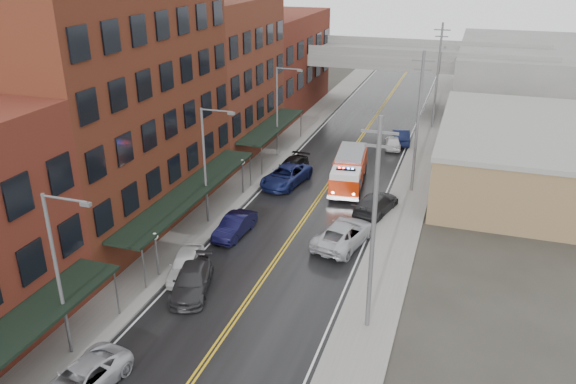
% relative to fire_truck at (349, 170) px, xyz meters
% --- Properties ---
extents(road, '(11.00, 160.00, 0.02)m').
position_rel_fire_truck_xyz_m(road, '(-1.76, -4.56, -1.55)').
color(road, black).
rests_on(road, ground).
extents(sidewalk_left, '(3.00, 160.00, 0.15)m').
position_rel_fire_truck_xyz_m(sidewalk_left, '(-9.06, -4.56, -1.49)').
color(sidewalk_left, slate).
rests_on(sidewalk_left, ground).
extents(sidewalk_right, '(3.00, 160.00, 0.15)m').
position_rel_fire_truck_xyz_m(sidewalk_right, '(5.54, -4.56, -1.49)').
color(sidewalk_right, slate).
rests_on(sidewalk_right, ground).
extents(curb_left, '(0.30, 160.00, 0.15)m').
position_rel_fire_truck_xyz_m(curb_left, '(-7.41, -4.56, -1.49)').
color(curb_left, gray).
rests_on(curb_left, ground).
extents(curb_right, '(0.30, 160.00, 0.15)m').
position_rel_fire_truck_xyz_m(curb_right, '(3.89, -4.56, -1.49)').
color(curb_right, gray).
rests_on(curb_right, ground).
extents(brick_building_b, '(9.00, 20.00, 18.00)m').
position_rel_fire_truck_xyz_m(brick_building_b, '(-15.06, -11.56, 7.44)').
color(brick_building_b, '#602919').
rests_on(brick_building_b, ground).
extents(brick_building_c, '(9.00, 15.00, 15.00)m').
position_rel_fire_truck_xyz_m(brick_building_c, '(-15.06, 5.94, 5.94)').
color(brick_building_c, brown).
rests_on(brick_building_c, ground).
extents(brick_building_far, '(9.00, 20.00, 12.00)m').
position_rel_fire_truck_xyz_m(brick_building_far, '(-15.06, 23.44, 4.44)').
color(brick_building_far, '#5E2B18').
rests_on(brick_building_far, ground).
extents(tan_building, '(14.00, 22.00, 5.00)m').
position_rel_fire_truck_xyz_m(tan_building, '(14.24, 5.44, 0.94)').
color(tan_building, olive).
rests_on(tan_building, ground).
extents(right_far_block, '(18.00, 30.00, 8.00)m').
position_rel_fire_truck_xyz_m(right_far_block, '(16.24, 35.44, 2.44)').
color(right_far_block, slate).
rests_on(right_far_block, ground).
extents(awning_1, '(2.60, 18.00, 3.09)m').
position_rel_fire_truck_xyz_m(awning_1, '(-9.25, -11.56, 1.43)').
color(awning_1, black).
rests_on(awning_1, ground).
extents(awning_2, '(2.60, 13.00, 3.09)m').
position_rel_fire_truck_xyz_m(awning_2, '(-9.25, 5.94, 1.42)').
color(awning_2, black).
rests_on(awning_2, ground).
extents(globe_lamp_1, '(0.44, 0.44, 3.12)m').
position_rel_fire_truck_xyz_m(globe_lamp_1, '(-8.16, -18.56, 0.75)').
color(globe_lamp_1, '#59595B').
rests_on(globe_lamp_1, ground).
extents(globe_lamp_2, '(0.44, 0.44, 3.12)m').
position_rel_fire_truck_xyz_m(globe_lamp_2, '(-8.16, -4.56, 0.75)').
color(globe_lamp_2, '#59595B').
rests_on(globe_lamp_2, ground).
extents(street_lamp_0, '(2.64, 0.22, 9.00)m').
position_rel_fire_truck_xyz_m(street_lamp_0, '(-8.31, -26.56, 3.62)').
color(street_lamp_0, '#59595B').
rests_on(street_lamp_0, ground).
extents(street_lamp_1, '(2.64, 0.22, 9.00)m').
position_rel_fire_truck_xyz_m(street_lamp_1, '(-8.31, -10.56, 3.62)').
color(street_lamp_1, '#59595B').
rests_on(street_lamp_1, ground).
extents(street_lamp_2, '(2.64, 0.22, 9.00)m').
position_rel_fire_truck_xyz_m(street_lamp_2, '(-8.31, 5.44, 3.62)').
color(street_lamp_2, '#59595B').
rests_on(street_lamp_2, ground).
extents(utility_pole_0, '(1.80, 0.24, 12.00)m').
position_rel_fire_truck_xyz_m(utility_pole_0, '(5.44, -19.56, 4.74)').
color(utility_pole_0, '#59595B').
rests_on(utility_pole_0, ground).
extents(utility_pole_1, '(1.80, 0.24, 12.00)m').
position_rel_fire_truck_xyz_m(utility_pole_1, '(5.44, 0.44, 4.74)').
color(utility_pole_1, '#59595B').
rests_on(utility_pole_1, ground).
extents(utility_pole_2, '(1.80, 0.24, 12.00)m').
position_rel_fire_truck_xyz_m(utility_pole_2, '(5.44, 20.44, 4.74)').
color(utility_pole_2, '#59595B').
rests_on(utility_pole_2, ground).
extents(overpass, '(40.00, 10.00, 7.50)m').
position_rel_fire_truck_xyz_m(overpass, '(-1.76, 27.44, 4.42)').
color(overpass, slate).
rests_on(overpass, ground).
extents(fire_truck, '(3.83, 8.13, 2.88)m').
position_rel_fire_truck_xyz_m(fire_truck, '(0.00, 0.00, 0.00)').
color(fire_truck, '#B42608').
rests_on(fire_truck, ground).
extents(parked_car_left_2, '(3.04, 5.41, 1.43)m').
position_rel_fire_truck_xyz_m(parked_car_left_2, '(-6.26, -28.76, -0.85)').
color(parked_car_left_2, '#B0B2B9').
rests_on(parked_car_left_2, ground).
extents(parked_car_left_3, '(3.42, 5.48, 1.48)m').
position_rel_fire_truck_xyz_m(parked_car_left_3, '(-5.36, -19.37, -0.82)').
color(parked_car_left_3, '#2B2B2E').
rests_on(parked_car_left_3, ground).
extents(parked_car_left_4, '(2.98, 4.90, 1.56)m').
position_rel_fire_truck_xyz_m(parked_car_left_4, '(-6.59, -17.76, -0.78)').
color(parked_car_left_4, silver).
rests_on(parked_car_left_4, ground).
extents(parked_car_left_5, '(1.90, 4.64, 1.50)m').
position_rel_fire_truck_xyz_m(parked_car_left_5, '(-5.81, -11.76, -0.81)').
color(parked_car_left_5, black).
rests_on(parked_car_left_5, ground).
extents(parked_car_left_6, '(3.75, 6.36, 1.66)m').
position_rel_fire_truck_xyz_m(parked_car_left_6, '(-5.36, -1.36, -0.73)').
color(parked_car_left_6, '#151E51').
rests_on(parked_car_left_6, ground).
extents(parked_car_left_7, '(2.47, 5.30, 1.50)m').
position_rel_fire_truck_xyz_m(parked_car_left_7, '(-5.62, 0.99, -0.81)').
color(parked_car_left_7, black).
rests_on(parked_car_left_7, ground).
extents(parked_car_right_0, '(4.02, 6.48, 1.67)m').
position_rel_fire_truck_xyz_m(parked_car_right_0, '(2.03, -10.62, -0.73)').
color(parked_car_right_0, '#B3B5BC').
rests_on(parked_car_right_0, ground).
extents(parked_car_right_1, '(3.39, 5.74, 1.56)m').
position_rel_fire_truck_xyz_m(parked_car_right_1, '(3.24, -4.76, -0.78)').
color(parked_car_right_1, '#262729').
rests_on(parked_car_right_1, ground).
extents(parked_car_right_2, '(2.25, 4.24, 1.37)m').
position_rel_fire_truck_xyz_m(parked_car_right_2, '(2.16, 11.64, -0.88)').
color(parked_car_right_2, silver).
rests_on(parked_car_right_2, ground).
extents(parked_car_right_3, '(2.50, 5.05, 1.59)m').
position_rel_fire_truck_xyz_m(parked_car_right_3, '(2.69, 13.64, -0.77)').
color(parked_car_right_3, black).
rests_on(parked_car_right_3, ground).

